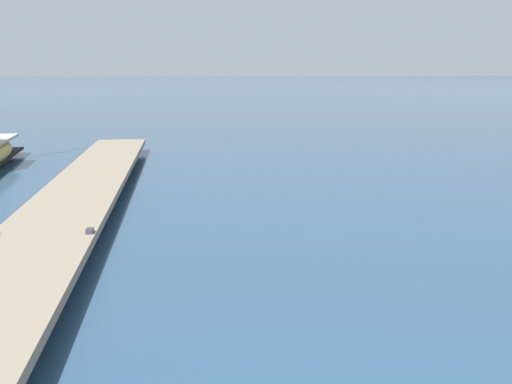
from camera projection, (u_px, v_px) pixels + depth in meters
floating_dock at (80, 193)px, 14.94m from camera, size 3.11×20.92×0.53m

